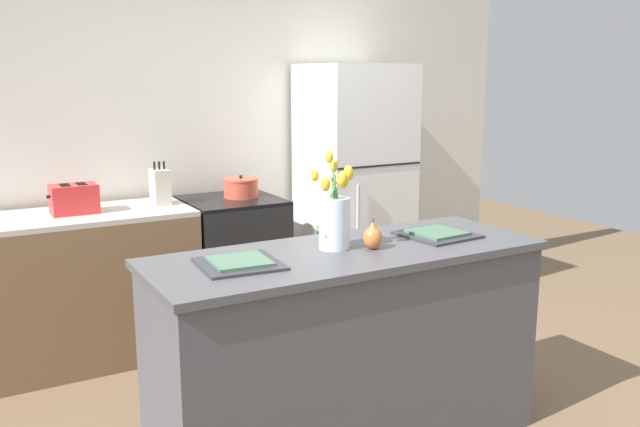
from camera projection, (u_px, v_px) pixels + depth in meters
The scene contains 12 objects.
back_wall at pixel (194, 128), 4.62m from camera, with size 5.20×0.08×2.70m.
kitchen_island at pixel (347, 349), 3.10m from camera, with size 1.80×0.66×0.95m.
back_counter at pixel (49, 293), 3.95m from camera, with size 1.68×0.60×0.91m.
stove_range at pixel (233, 266), 4.51m from camera, with size 0.60×0.61×0.91m.
refrigerator at pixel (354, 190), 4.89m from camera, with size 0.68×0.67×1.78m.
flower_vase at pixel (334, 216), 3.00m from camera, with size 0.17×0.18×0.44m.
pear_figurine at pixel (373, 237), 3.01m from camera, with size 0.09×0.09×0.14m.
plate_setting_left at pixel (239, 263), 2.76m from camera, with size 0.35×0.35×0.02m.
plate_setting_right at pixel (437, 234), 3.26m from camera, with size 0.35×0.35×0.02m.
toaster at pixel (74, 199), 3.94m from camera, with size 0.28×0.18×0.17m.
cooking_pot at pixel (241, 188), 4.46m from camera, with size 0.23×0.23×0.15m.
knife_block at pixel (160, 187), 4.20m from camera, with size 0.10×0.14×0.27m.
Camera 1 is at (-1.54, -2.47, 1.71)m, focal length 38.00 mm.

